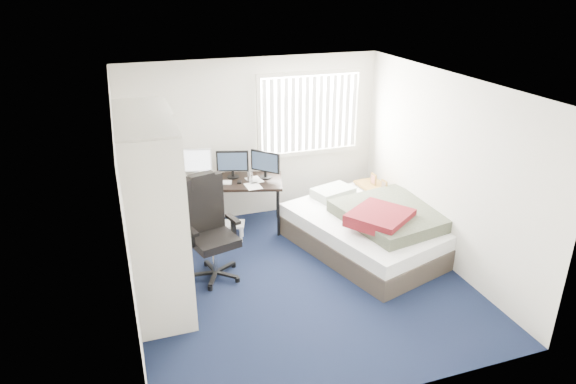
% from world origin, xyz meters
% --- Properties ---
extents(ground, '(4.20, 4.20, 0.00)m').
position_xyz_m(ground, '(0.00, 0.00, 0.00)').
color(ground, black).
rests_on(ground, ground).
extents(room_shell, '(4.20, 4.20, 4.20)m').
position_xyz_m(room_shell, '(0.00, 0.00, 1.51)').
color(room_shell, silver).
rests_on(room_shell, ground).
extents(window_assembly, '(1.72, 0.09, 1.32)m').
position_xyz_m(window_assembly, '(0.90, 2.04, 1.60)').
color(window_assembly, white).
rests_on(window_assembly, ground).
extents(closet, '(0.64, 1.84, 2.22)m').
position_xyz_m(closet, '(-1.67, 0.27, 1.35)').
color(closet, beige).
rests_on(closet, ground).
extents(desk, '(1.71, 1.14, 1.23)m').
position_xyz_m(desk, '(-0.48, 1.75, 0.80)').
color(desk, black).
rests_on(desk, ground).
extents(office_chair, '(0.78, 0.78, 1.35)m').
position_xyz_m(office_chair, '(-1.02, 0.49, 0.52)').
color(office_chair, black).
rests_on(office_chair, ground).
extents(footstool, '(0.39, 0.35, 0.26)m').
position_xyz_m(footstool, '(-0.55, 1.32, 0.20)').
color(footstool, white).
rests_on(footstool, ground).
extents(nightstand, '(0.46, 0.82, 0.73)m').
position_xyz_m(nightstand, '(1.75, 1.27, 0.48)').
color(nightstand, brown).
rests_on(nightstand, ground).
extents(bed, '(2.25, 2.62, 0.73)m').
position_xyz_m(bed, '(1.27, 0.46, 0.30)').
color(bed, '#383028').
rests_on(bed, ground).
extents(pine_box, '(0.53, 0.47, 0.33)m').
position_xyz_m(pine_box, '(-1.65, 0.23, 0.16)').
color(pine_box, '#A57C52').
rests_on(pine_box, ground).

